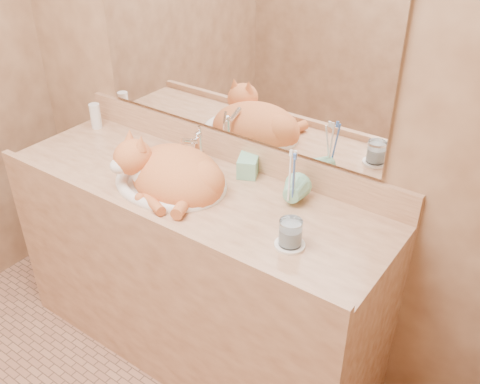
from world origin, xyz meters
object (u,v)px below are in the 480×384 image
Objects in this scene: soap_dispenser at (246,162)px; water_glass at (290,233)px; vanity_counter at (195,273)px; cat at (170,172)px; sink_basin at (170,168)px; toothbrush_cup at (291,198)px.

soap_dispenser reaches higher than water_glass.
cat reaches higher than vanity_counter.
water_glass is at bearing -60.62° from soap_dispenser.
cat is (0.02, -0.02, -0.00)m from sink_basin.
water_glass is at bearing -59.28° from toothbrush_cup.
vanity_counter is at bearing 25.00° from sink_basin.
cat is 4.62× the size of water_glass.
soap_dispenser is at bearing 51.27° from sink_basin.
cat reaches higher than water_glass.
soap_dispenser reaches higher than toothbrush_cup.
cat is at bearing 174.64° from water_glass.
toothbrush_cup is at bearing 120.72° from water_glass.
water_glass reaches higher than toothbrush_cup.
toothbrush_cup is at bearing 27.15° from cat.
sink_basin is 1.11× the size of cat.
toothbrush_cup reaches higher than vanity_counter.
vanity_counter is at bearing 169.92° from water_glass.
soap_dispenser reaches higher than sink_basin.
cat reaches higher than sink_basin.
sink_basin is at bearing 144.44° from cat.
soap_dispenser is (0.21, 0.20, 0.02)m from cat.
soap_dispenser is (0.22, 0.19, 0.01)m from sink_basin.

